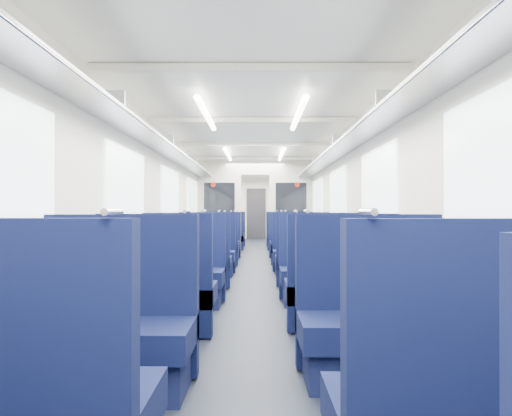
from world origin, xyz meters
TOP-DOWN VIEW (x-y plane):
  - floor at (0.00, 0.00)m, footprint 2.80×18.00m
  - ceiling at (0.00, 0.00)m, footprint 2.80×18.00m
  - wall_left at (-1.40, 0.00)m, footprint 0.02×18.00m
  - dado_left at (-1.39, 0.00)m, footprint 0.03×17.90m
  - wall_right at (1.40, 0.00)m, footprint 0.02×18.00m
  - dado_right at (1.39, 0.00)m, footprint 0.03×17.90m
  - wall_far at (0.00, 9.00)m, footprint 2.80×0.02m
  - luggage_rack_left at (-1.21, 0.00)m, footprint 0.36×17.40m
  - luggage_rack_right at (1.21, 0.00)m, footprint 0.36×17.40m
  - windows at (0.00, -0.46)m, footprint 2.78×15.60m
  - ceiling_fittings at (0.00, -0.26)m, footprint 2.70×16.06m
  - end_door at (0.00, 8.94)m, footprint 0.75×0.06m
  - bulkhead at (-0.00, 2.70)m, footprint 2.80×0.10m
  - seat_6 at (-0.83, -4.86)m, footprint 1.00×0.55m
  - seat_7 at (0.83, -4.71)m, footprint 1.00×0.55m
  - seat_8 at (-0.83, -3.72)m, footprint 1.00×0.55m
  - seat_9 at (0.83, -3.57)m, footprint 1.00×0.55m
  - seat_10 at (-0.83, -2.57)m, footprint 1.00×0.55m
  - seat_11 at (0.83, -2.46)m, footprint 1.00×0.55m
  - seat_12 at (-0.83, -1.44)m, footprint 1.00×0.55m
  - seat_13 at (0.83, -1.34)m, footprint 1.00×0.55m
  - seat_14 at (-0.83, -0.32)m, footprint 1.00×0.55m
  - seat_15 at (0.83, -0.18)m, footprint 1.00×0.55m
  - seat_16 at (-0.83, 0.92)m, footprint 1.00×0.55m
  - seat_17 at (0.83, 1.02)m, footprint 1.00×0.55m
  - seat_18 at (-0.83, 1.97)m, footprint 1.00×0.55m
  - seat_19 at (0.83, 1.96)m, footprint 1.00×0.55m
  - seat_20 at (-0.83, 4.14)m, footprint 1.00×0.55m
  - seat_21 at (0.83, 4.20)m, footprint 1.00×0.55m
  - seat_22 at (-0.83, 5.20)m, footprint 1.00×0.55m
  - seat_23 at (0.83, 5.16)m, footprint 1.00×0.55m

SIDE VIEW (x-z plane):
  - floor at x=0.00m, z-range -0.01..0.01m
  - seat_6 at x=-0.83m, z-range -0.22..0.90m
  - seat_7 at x=0.83m, z-range -0.22..0.90m
  - seat_8 at x=-0.83m, z-range -0.22..0.90m
  - seat_9 at x=0.83m, z-range -0.22..0.90m
  - seat_10 at x=-0.83m, z-range -0.22..0.90m
  - seat_11 at x=0.83m, z-range -0.22..0.90m
  - seat_12 at x=-0.83m, z-range -0.22..0.90m
  - seat_13 at x=0.83m, z-range -0.22..0.90m
  - seat_14 at x=-0.83m, z-range -0.22..0.90m
  - seat_15 at x=0.83m, z-range -0.22..0.90m
  - seat_16 at x=-0.83m, z-range -0.22..0.90m
  - seat_17 at x=0.83m, z-range -0.22..0.90m
  - seat_18 at x=-0.83m, z-range -0.22..0.90m
  - seat_19 at x=0.83m, z-range -0.22..0.90m
  - seat_20 at x=-0.83m, z-range -0.22..0.90m
  - seat_21 at x=0.83m, z-range -0.22..0.90m
  - seat_22 at x=-0.83m, z-range -0.22..0.90m
  - seat_23 at x=0.83m, z-range -0.22..0.90m
  - dado_left at x=-1.39m, z-range 0.00..0.70m
  - dado_right at x=1.39m, z-range 0.00..0.70m
  - end_door at x=0.00m, z-range 0.00..2.00m
  - wall_left at x=-1.40m, z-range 0.00..2.35m
  - wall_right at x=1.40m, z-range 0.00..2.35m
  - wall_far at x=0.00m, z-range 0.00..2.35m
  - bulkhead at x=0.00m, z-range 0.06..2.41m
  - windows at x=0.00m, z-range 1.04..1.79m
  - luggage_rack_left at x=-1.21m, z-range 1.88..2.06m
  - luggage_rack_right at x=1.21m, z-range 1.88..2.06m
  - ceiling_fittings at x=0.00m, z-range 2.23..2.35m
  - ceiling at x=0.00m, z-range 2.35..2.35m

